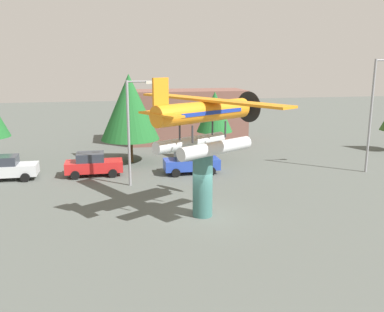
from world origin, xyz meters
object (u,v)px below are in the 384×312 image
at_px(display_pedestal, 203,184).
at_px(storefront_building, 187,116).
at_px(streetlight_secondary, 374,108).
at_px(tree_east, 129,107).
at_px(car_mid_red, 93,164).
at_px(car_far_blue, 191,162).
at_px(car_near_silver, 6,168).
at_px(floatplane_monument, 205,121).
at_px(tree_center_back, 215,112).
at_px(streetlight_primary, 131,125).

height_order(display_pedestal, storefront_building, storefront_building).
height_order(streetlight_secondary, tree_east, streetlight_secondary).
bearing_deg(car_mid_red, car_far_blue, -6.07).
height_order(car_near_silver, streetlight_secondary, streetlight_secondary).
relative_size(streetlight_secondary, tree_east, 1.16).
xyz_separation_m(floatplane_monument, streetlight_secondary, (14.56, 6.64, -0.39)).
xyz_separation_m(car_far_blue, tree_center_back, (2.78, 3.69, 3.33)).
bearing_deg(car_near_silver, car_mid_red, -0.73).
bearing_deg(storefront_building, car_near_silver, -142.02).
xyz_separation_m(streetlight_secondary, tree_center_back, (-10.80, 5.96, -0.72)).
height_order(car_far_blue, streetlight_primary, streetlight_primary).
bearing_deg(tree_center_back, streetlight_primary, -140.49).
relative_size(car_mid_red, tree_center_back, 0.71).
distance_m(display_pedestal, floatplane_monument, 3.50).
height_order(car_mid_red, tree_east, tree_east).
bearing_deg(car_far_blue, streetlight_secondary, -9.47).
xyz_separation_m(streetlight_secondary, tree_east, (-17.87, 6.86, -0.25)).
xyz_separation_m(streetlight_primary, streetlight_secondary, (18.10, 0.06, 0.71)).
distance_m(car_near_silver, streetlight_primary, 10.04).
relative_size(car_mid_red, storefront_building, 0.35).
bearing_deg(display_pedestal, car_mid_red, 122.46).
bearing_deg(storefront_building, display_pedestal, -98.39).
xyz_separation_m(streetlight_primary, storefront_building, (6.68, 15.35, -1.50)).
bearing_deg(display_pedestal, storefront_building, 81.61).
distance_m(display_pedestal, storefront_building, 22.26).
bearing_deg(car_near_silver, tree_east, 22.24).
bearing_deg(streetlight_primary, streetlight_secondary, 0.20).
distance_m(car_mid_red, car_far_blue, 7.33).
xyz_separation_m(car_mid_red, storefront_building, (9.45, 12.25, 1.84)).
distance_m(display_pedestal, streetlight_secondary, 16.43).
bearing_deg(tree_east, car_near_silver, -157.76).
height_order(car_mid_red, streetlight_secondary, streetlight_secondary).
bearing_deg(floatplane_monument, car_mid_red, 92.62).
distance_m(display_pedestal, car_far_blue, 9.09).
xyz_separation_m(floatplane_monument, car_mid_red, (-6.31, 9.68, -4.44)).
xyz_separation_m(car_far_blue, streetlight_primary, (-4.52, -2.33, 3.34)).
height_order(display_pedestal, floatplane_monument, floatplane_monument).
bearing_deg(car_far_blue, car_mid_red, 173.93).
bearing_deg(tree_east, display_pedestal, -76.76).
bearing_deg(floatplane_monument, car_far_blue, 53.26).
distance_m(floatplane_monument, tree_east, 13.92).
relative_size(car_far_blue, tree_center_back, 0.71).
distance_m(floatplane_monument, streetlight_secondary, 16.01).
xyz_separation_m(display_pedestal, car_far_blue, (1.09, 8.97, -0.94)).
distance_m(car_far_blue, streetlight_secondary, 14.35).
distance_m(streetlight_primary, tree_east, 6.94).
distance_m(car_mid_red, storefront_building, 15.58).
height_order(car_near_silver, tree_center_back, tree_center_back).
xyz_separation_m(display_pedestal, floatplane_monument, (0.11, 0.07, 3.50)).
relative_size(car_mid_red, streetlight_secondary, 0.49).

